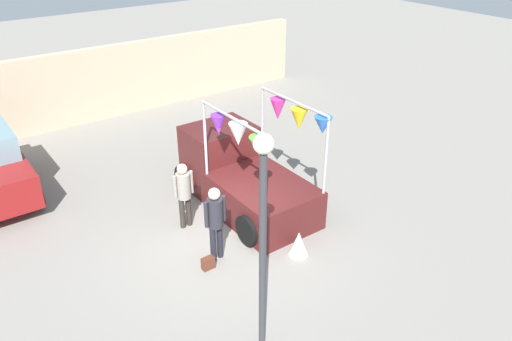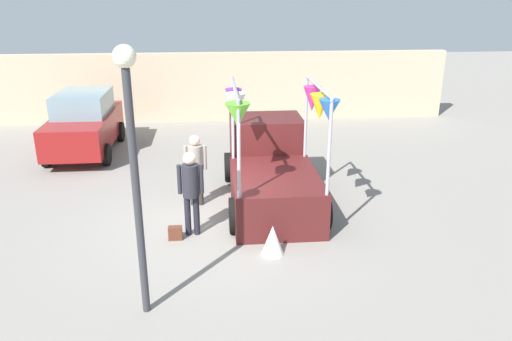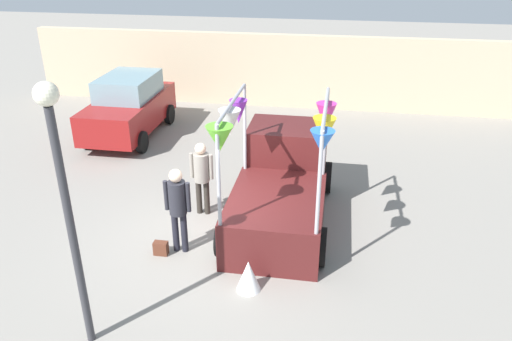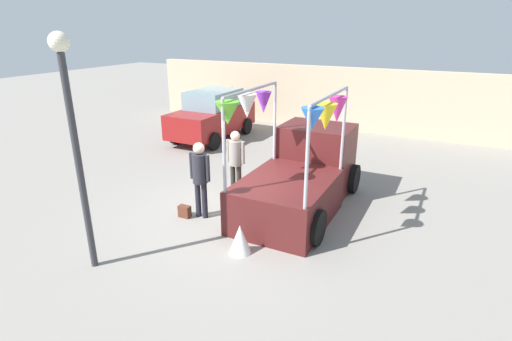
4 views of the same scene
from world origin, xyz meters
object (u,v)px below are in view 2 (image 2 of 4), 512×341
at_px(person_customer, 191,185).
at_px(folded_kite_bundle_white, 273,240).
at_px(parked_car, 84,123).
at_px(vendor_truck, 270,166).
at_px(handbag, 175,233).
at_px(person_vendor, 195,163).
at_px(street_lamp, 133,150).

xyz_separation_m(person_customer, folded_kite_bundle_white, (1.56, -0.98, -0.80)).
bearing_deg(parked_car, vendor_truck, -38.28).
bearing_deg(handbag, person_vendor, 76.68).
distance_m(person_customer, person_vendor, 1.53).
height_order(person_vendor, folded_kite_bundle_white, person_vendor).
bearing_deg(person_customer, vendor_truck, 43.65).
bearing_deg(handbag, vendor_truck, 41.75).
bearing_deg(parked_car, handbag, -63.02).
height_order(vendor_truck, person_vendor, vendor_truck).
relative_size(vendor_truck, street_lamp, 0.97).
height_order(person_customer, handbag, person_customer).
xyz_separation_m(parked_car, street_lamp, (2.80, -8.51, 1.75)).
relative_size(person_vendor, folded_kite_bundle_white, 2.86).
height_order(vendor_truck, street_lamp, street_lamp).
bearing_deg(handbag, parked_car, 116.98).
bearing_deg(parked_car, street_lamp, -71.77).
bearing_deg(folded_kite_bundle_white, street_lamp, -144.01).
xyz_separation_m(parked_car, person_customer, (3.46, -5.92, 0.16)).
relative_size(parked_car, person_vendor, 2.33).
xyz_separation_m(handbag, street_lamp, (-0.31, -2.39, 2.55)).
xyz_separation_m(person_customer, handbag, (-0.35, -0.20, -0.96)).
distance_m(vendor_truck, person_vendor, 1.79).
relative_size(vendor_truck, folded_kite_bundle_white, 6.72).
relative_size(person_customer, street_lamp, 0.43).
height_order(parked_car, handbag, parked_car).
distance_m(parked_car, folded_kite_bundle_white, 8.56).
xyz_separation_m(person_vendor, street_lamp, (-0.72, -4.12, 1.65)).
xyz_separation_m(person_vendor, folded_kite_bundle_white, (1.50, -2.50, -0.74)).
xyz_separation_m(parked_car, handbag, (3.11, -6.12, -0.80)).
relative_size(handbag, folded_kite_bundle_white, 0.47).
xyz_separation_m(street_lamp, folded_kite_bundle_white, (2.22, 1.62, -2.39)).
xyz_separation_m(vendor_truck, parked_car, (-5.29, 4.18, 0.10)).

